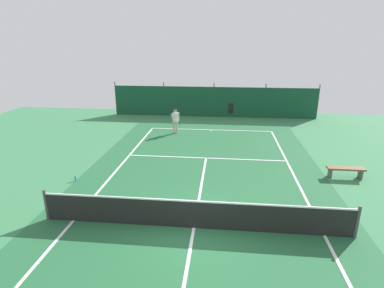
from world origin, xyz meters
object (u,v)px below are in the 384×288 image
(water_bottle, at_px, (75,179))
(parked_car, at_px, (226,102))
(tennis_player, at_px, (175,119))
(courtside_bench, at_px, (346,170))
(tennis_ball_near_player, at_px, (185,159))
(tennis_net, at_px, (194,214))

(water_bottle, bearing_deg, parked_car, 66.84)
(tennis_player, distance_m, courtside_bench, 10.65)
(tennis_ball_near_player, relative_size, water_bottle, 0.28)
(tennis_ball_near_player, bearing_deg, tennis_net, -80.00)
(tennis_net, bearing_deg, courtside_bench, 36.16)
(tennis_player, height_order, water_bottle, tennis_player)
(water_bottle, bearing_deg, tennis_ball_near_player, 34.62)
(tennis_net, distance_m, tennis_ball_near_player, 6.18)
(tennis_ball_near_player, distance_m, parked_car, 12.23)
(tennis_net, distance_m, parked_car, 18.13)
(tennis_ball_near_player, bearing_deg, water_bottle, -145.38)
(tennis_player, bearing_deg, courtside_bench, 121.18)
(tennis_player, bearing_deg, water_bottle, 44.95)
(parked_car, bearing_deg, water_bottle, 74.65)
(tennis_net, bearing_deg, parked_car, 86.95)
(parked_car, height_order, water_bottle, parked_car)
(tennis_player, distance_m, tennis_ball_near_player, 5.02)
(tennis_ball_near_player, xyz_separation_m, water_bottle, (-4.42, -3.05, 0.09))
(tennis_ball_near_player, xyz_separation_m, courtside_bench, (7.38, -1.46, 0.34))
(tennis_ball_near_player, xyz_separation_m, parked_car, (2.04, 12.03, 0.81))
(tennis_ball_near_player, height_order, water_bottle, water_bottle)
(parked_car, xyz_separation_m, water_bottle, (-6.45, -15.08, -0.72))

